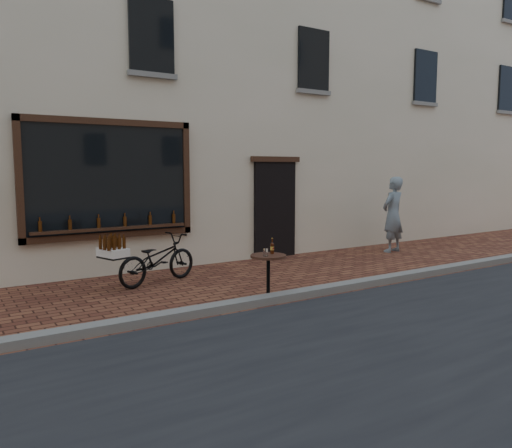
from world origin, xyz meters
TOP-DOWN VIEW (x-y plane):
  - ground at (0.00, 0.00)m, footprint 90.00×90.00m
  - kerb at (0.00, 0.20)m, footprint 90.00×0.25m
  - shop_building at (0.00, 6.50)m, footprint 28.00×6.20m
  - cargo_bicycle at (-1.44, 2.37)m, footprint 1.98×1.09m
  - bistro_table at (-0.39, 0.35)m, footprint 0.56×0.56m
  - pedestrian at (4.75, 2.47)m, footprint 0.74×0.56m

SIDE VIEW (x-z plane):
  - ground at x=0.00m, z-range 0.00..0.00m
  - kerb at x=0.00m, z-range 0.00..0.12m
  - cargo_bicycle at x=-1.44m, z-range -0.02..0.91m
  - bistro_table at x=-0.39m, z-range 0.03..0.99m
  - pedestrian at x=4.75m, z-range 0.00..1.85m
  - shop_building at x=0.00m, z-range 0.00..10.00m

